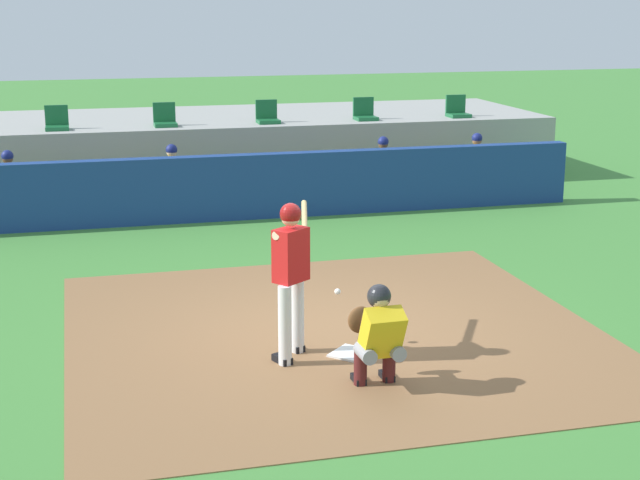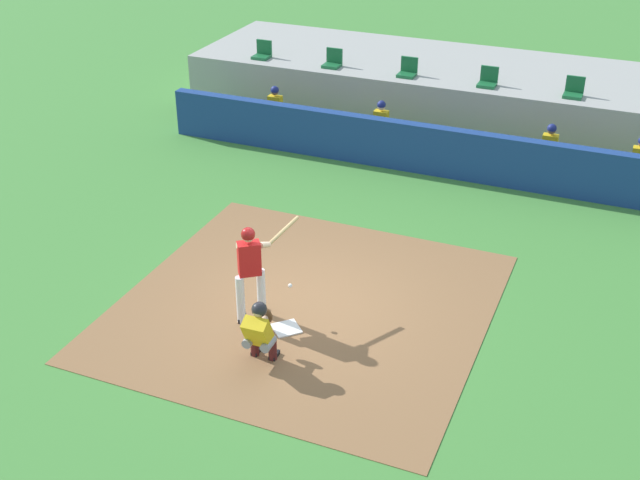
% 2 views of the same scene
% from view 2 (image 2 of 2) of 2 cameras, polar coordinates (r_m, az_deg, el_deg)
% --- Properties ---
extents(ground_plane, '(80.00, 80.00, 0.00)m').
position_cam_2_polar(ground_plane, '(14.83, -1.05, -4.59)').
color(ground_plane, '#428438').
extents(dirt_infield, '(6.40, 6.40, 0.01)m').
position_cam_2_polar(dirt_infield, '(14.83, -1.05, -4.57)').
color(dirt_infield, olive).
rests_on(dirt_infield, ground).
extents(home_plate, '(0.62, 0.62, 0.02)m').
position_cam_2_polar(home_plate, '(14.22, -2.35, -6.15)').
color(home_plate, white).
rests_on(home_plate, dirt_infield).
extents(batter_at_plate, '(0.69, 1.37, 1.80)m').
position_cam_2_polar(batter_at_plate, '(14.01, -4.81, -1.89)').
color(batter_at_plate, silver).
rests_on(batter_at_plate, ground).
extents(catcher_crouched, '(0.49, 1.68, 1.13)m').
position_cam_2_polar(catcher_crouched, '(13.19, -4.19, -6.23)').
color(catcher_crouched, gray).
rests_on(catcher_crouched, ground).
extents(dugout_wall, '(13.00, 0.30, 1.20)m').
position_cam_2_polar(dugout_wall, '(19.99, 6.48, 6.42)').
color(dugout_wall, navy).
rests_on(dugout_wall, ground).
extents(dugout_bench, '(11.80, 0.44, 0.45)m').
position_cam_2_polar(dugout_bench, '(21.02, 7.22, 6.43)').
color(dugout_bench, olive).
rests_on(dugout_bench, ground).
extents(dugout_player_0, '(0.49, 0.70, 1.30)m').
position_cam_2_polar(dugout_player_0, '(22.09, -3.27, 8.99)').
color(dugout_player_0, '#939399').
rests_on(dugout_player_0, ground).
extents(dugout_player_1, '(0.49, 0.70, 1.30)m').
position_cam_2_polar(dugout_player_1, '(21.03, 4.13, 7.91)').
color(dugout_player_1, '#939399').
rests_on(dugout_player_1, ground).
extents(dugout_player_2, '(0.49, 0.70, 1.30)m').
position_cam_2_polar(dugout_player_2, '(20.20, 15.55, 5.99)').
color(dugout_player_2, '#939399').
rests_on(dugout_player_2, ground).
extents(dugout_player_3, '(0.49, 0.70, 1.30)m').
position_cam_2_polar(dugout_player_3, '(20.10, 21.23, 4.94)').
color(dugout_player_3, '#939399').
rests_on(dugout_player_3, ground).
extents(stands_platform, '(15.00, 4.40, 1.40)m').
position_cam_2_polar(stands_platform, '(23.96, 9.62, 10.30)').
color(stands_platform, '#9E9E99').
rests_on(stands_platform, ground).
extents(stadium_seat_0, '(0.46, 0.46, 0.48)m').
position_cam_2_polar(stadium_seat_0, '(24.10, -4.01, 12.83)').
color(stadium_seat_0, '#196033').
rests_on(stadium_seat_0, stands_platform).
extents(stadium_seat_1, '(0.46, 0.46, 0.48)m').
position_cam_2_polar(stadium_seat_1, '(23.24, 0.90, 12.28)').
color(stadium_seat_1, '#196033').
rests_on(stadium_seat_1, stands_platform).
extents(stadium_seat_2, '(0.46, 0.46, 0.48)m').
position_cam_2_polar(stadium_seat_2, '(22.56, 6.11, 11.61)').
color(stadium_seat_2, '#196033').
rests_on(stadium_seat_2, stands_platform).
extents(stadium_seat_3, '(0.46, 0.46, 0.48)m').
position_cam_2_polar(stadium_seat_3, '(22.08, 11.58, 10.80)').
color(stadium_seat_3, '#196033').
rests_on(stadium_seat_3, stands_platform).
extents(stadium_seat_4, '(0.46, 0.46, 0.48)m').
position_cam_2_polar(stadium_seat_4, '(21.79, 17.20, 9.86)').
color(stadium_seat_4, '#196033').
rests_on(stadium_seat_4, stands_platform).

